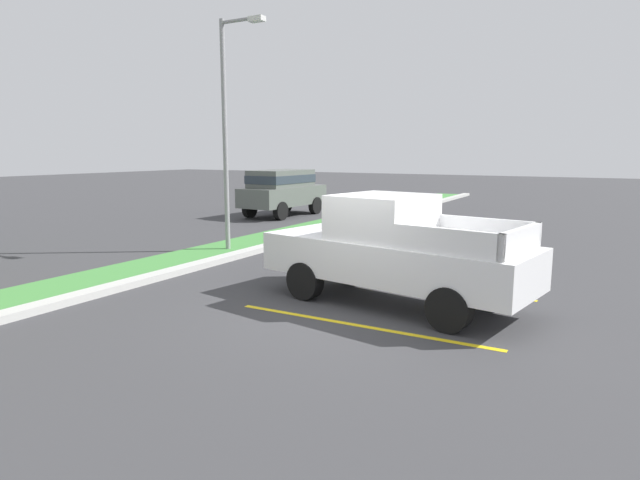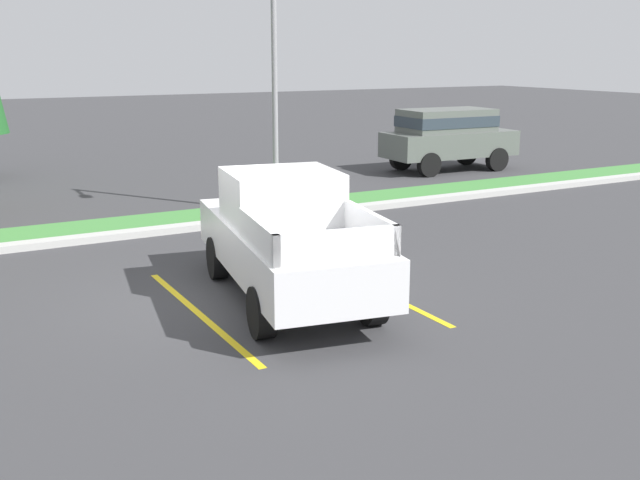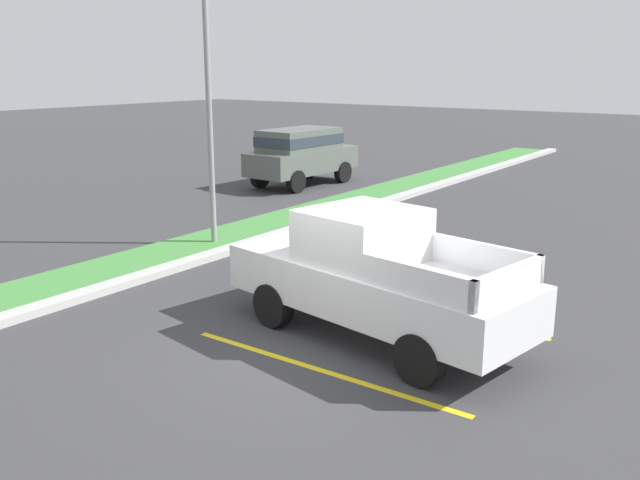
{
  "view_description": "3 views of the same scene",
  "coord_description": "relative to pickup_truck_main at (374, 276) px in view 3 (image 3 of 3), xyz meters",
  "views": [
    {
      "loc": [
        -8.47,
        -4.22,
        2.91
      ],
      "look_at": [
        1.73,
        1.55,
        0.98
      ],
      "focal_mm": 30.1,
      "sensor_mm": 36.0,
      "label": 1
    },
    {
      "loc": [
        -4.27,
        -11.22,
        3.98
      ],
      "look_at": [
        1.5,
        -0.7,
        0.98
      ],
      "focal_mm": 42.41,
      "sensor_mm": 36.0,
      "label": 2
    },
    {
      "loc": [
        -8.02,
        -5.88,
        4.32
      ],
      "look_at": [
        1.36,
        0.85,
        1.37
      ],
      "focal_mm": 38.25,
      "sensor_mm": 36.0,
      "label": 3
    }
  ],
  "objects": [
    {
      "name": "ground_plane",
      "position": [
        -1.0,
        0.47,
        -1.04
      ],
      "size": [
        120.0,
        120.0,
        0.0
      ],
      "primitive_type": "plane",
      "color": "#38383A"
    },
    {
      "name": "parking_line_near",
      "position": [
        -1.56,
        -0.05,
        -1.04
      ],
      "size": [
        0.12,
        4.8,
        0.01
      ],
      "primitive_type": "cube",
      "color": "yellow",
      "rests_on": "ground"
    },
    {
      "name": "parking_line_far",
      "position": [
        1.54,
        -0.05,
        -1.04
      ],
      "size": [
        0.12,
        4.8,
        0.01
      ],
      "primitive_type": "cube",
      "color": "yellow",
      "rests_on": "ground"
    },
    {
      "name": "curb_strip",
      "position": [
        -1.0,
        5.47,
        -0.97
      ],
      "size": [
        56.0,
        0.4,
        0.15
      ],
      "primitive_type": "cube",
      "color": "#B2B2AD",
      "rests_on": "ground"
    },
    {
      "name": "grass_median",
      "position": [
        -1.0,
        6.57,
        -1.01
      ],
      "size": [
        56.0,
        1.8,
        0.06
      ],
      "primitive_type": "cube",
      "color": "#42843D",
      "rests_on": "ground"
    },
    {
      "name": "pickup_truck_main",
      "position": [
        0.0,
        0.0,
        0.0
      ],
      "size": [
        2.75,
        5.47,
        2.1
      ],
      "color": "black",
      "rests_on": "ground"
    },
    {
      "name": "suv_distant",
      "position": [
        11.01,
        9.81,
        0.2
      ],
      "size": [
        4.66,
        2.09,
        2.1
      ],
      "color": "black",
      "rests_on": "ground"
    },
    {
      "name": "street_light",
      "position": [
        2.85,
        6.21,
        2.79
      ],
      "size": [
        0.24,
        1.49,
        6.56
      ],
      "color": "gray",
      "rests_on": "ground"
    }
  ]
}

